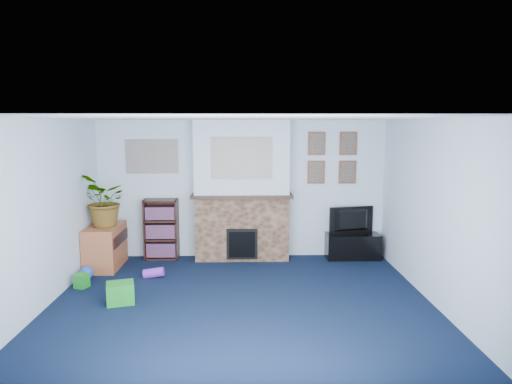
{
  "coord_description": "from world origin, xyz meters",
  "views": [
    {
      "loc": [
        0.05,
        -5.68,
        2.31
      ],
      "look_at": [
        0.22,
        1.04,
        1.33
      ],
      "focal_mm": 32.0,
      "sensor_mm": 36.0,
      "label": 1
    }
  ],
  "objects_px": {
    "tv_stand": "(353,246)",
    "bookshelf": "(162,230)",
    "sideboard": "(105,246)",
    "television": "(353,221)"
  },
  "relations": [
    {
      "from": "tv_stand",
      "to": "sideboard",
      "type": "height_order",
      "value": "sideboard"
    },
    {
      "from": "tv_stand",
      "to": "sideboard",
      "type": "bearing_deg",
      "value": -174.58
    },
    {
      "from": "tv_stand",
      "to": "bookshelf",
      "type": "relative_size",
      "value": 0.88
    },
    {
      "from": "television",
      "to": "sideboard",
      "type": "bearing_deg",
      "value": -6.29
    },
    {
      "from": "bookshelf",
      "to": "television",
      "type": "bearing_deg",
      "value": -0.97
    },
    {
      "from": "bookshelf",
      "to": "sideboard",
      "type": "bearing_deg",
      "value": -150.54
    },
    {
      "from": "television",
      "to": "bookshelf",
      "type": "relative_size",
      "value": 0.77
    },
    {
      "from": "television",
      "to": "bookshelf",
      "type": "xyz_separation_m",
      "value": [
        -3.34,
        0.06,
        -0.17
      ]
    },
    {
      "from": "television",
      "to": "sideboard",
      "type": "distance_m",
      "value": 4.21
    },
    {
      "from": "tv_stand",
      "to": "bookshelf",
      "type": "height_order",
      "value": "bookshelf"
    }
  ]
}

